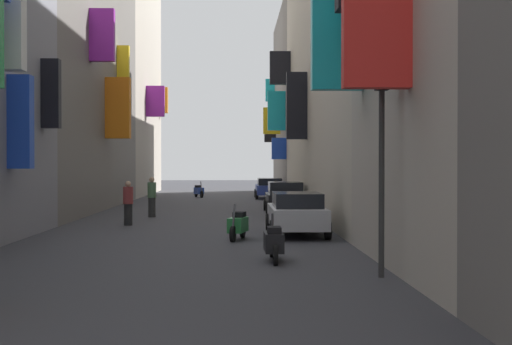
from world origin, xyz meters
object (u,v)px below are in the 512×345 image
(scooter_green, at_px, (238,225))
(traffic_light_near_corner, at_px, (382,126))
(scooter_blue, at_px, (199,191))
(pedestrian_crossing, at_px, (152,197))
(parked_car_blue, at_px, (269,188))
(scooter_black, at_px, (274,242))
(pedestrian_near_left, at_px, (128,203))
(parked_car_silver, at_px, (296,212))
(parked_car_black, at_px, (285,196))

(scooter_green, relative_size, traffic_light_near_corner, 0.39)
(scooter_blue, distance_m, pedestrian_crossing, 18.44)
(scooter_green, bearing_deg, parked_car_blue, 85.17)
(parked_car_blue, bearing_deg, scooter_black, -92.53)
(parked_car_blue, bearing_deg, scooter_green, -94.83)
(parked_car_blue, xyz_separation_m, scooter_black, (-1.37, -31.11, -0.28))
(pedestrian_near_left, bearing_deg, pedestrian_crossing, 84.68)
(scooter_black, xyz_separation_m, pedestrian_near_left, (-5.02, 10.14, 0.38))
(scooter_blue, distance_m, pedestrian_near_left, 22.72)
(parked_car_blue, height_order, scooter_black, parked_car_blue)
(parked_car_silver, height_order, pedestrian_near_left, pedestrian_near_left)
(parked_car_black, relative_size, traffic_light_near_corner, 0.85)
(scooter_black, bearing_deg, pedestrian_near_left, 116.33)
(parked_car_blue, distance_m, scooter_black, 31.14)
(parked_car_blue, relative_size, scooter_black, 2.23)
(scooter_green, xyz_separation_m, pedestrian_crossing, (-3.78, 9.51, 0.42))
(parked_car_black, distance_m, parked_car_silver, 10.90)
(scooter_green, height_order, pedestrian_crossing, pedestrian_crossing)
(pedestrian_crossing, bearing_deg, traffic_light_near_corner, -68.32)
(parked_car_silver, relative_size, parked_car_blue, 1.04)
(pedestrian_crossing, xyz_separation_m, pedestrian_near_left, (-0.40, -4.26, -0.04))
(parked_car_black, relative_size, scooter_black, 2.03)
(parked_car_silver, xyz_separation_m, scooter_blue, (-4.60, 26.50, -0.28))
(scooter_black, relative_size, pedestrian_crossing, 1.10)
(parked_car_black, relative_size, pedestrian_crossing, 2.23)
(scooter_green, distance_m, traffic_light_near_corner, 8.37)
(pedestrian_near_left, bearing_deg, parked_car_silver, -32.15)
(scooter_blue, bearing_deg, parked_car_black, -72.32)
(scooter_green, bearing_deg, pedestrian_near_left, 128.49)
(scooter_black, bearing_deg, scooter_blue, 96.11)
(scooter_black, bearing_deg, parked_car_blue, 87.47)
(traffic_light_near_corner, bearing_deg, scooter_blue, 99.02)
(scooter_green, bearing_deg, pedestrian_crossing, 111.67)
(parked_car_blue, relative_size, pedestrian_near_left, 2.54)
(parked_car_silver, relative_size, scooter_green, 2.49)
(parked_car_silver, distance_m, pedestrian_crossing, 9.91)
(pedestrian_near_left, bearing_deg, scooter_green, -51.51)
(scooter_black, height_order, scooter_blue, same)
(scooter_blue, bearing_deg, scooter_green, -84.54)
(pedestrian_crossing, relative_size, traffic_light_near_corner, 0.38)
(pedestrian_crossing, bearing_deg, pedestrian_near_left, -95.32)
(scooter_black, distance_m, pedestrian_crossing, 15.13)
(parked_car_silver, relative_size, scooter_blue, 2.48)
(scooter_black, height_order, traffic_light_near_corner, traffic_light_near_corner)
(parked_car_blue, distance_m, scooter_blue, 5.18)
(scooter_black, distance_m, pedestrian_near_left, 11.32)
(scooter_blue, relative_size, scooter_green, 1.00)
(parked_car_blue, height_order, scooter_green, parked_car_blue)
(scooter_black, relative_size, traffic_light_near_corner, 0.42)
(parked_car_blue, height_order, pedestrian_crossing, pedestrian_crossing)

